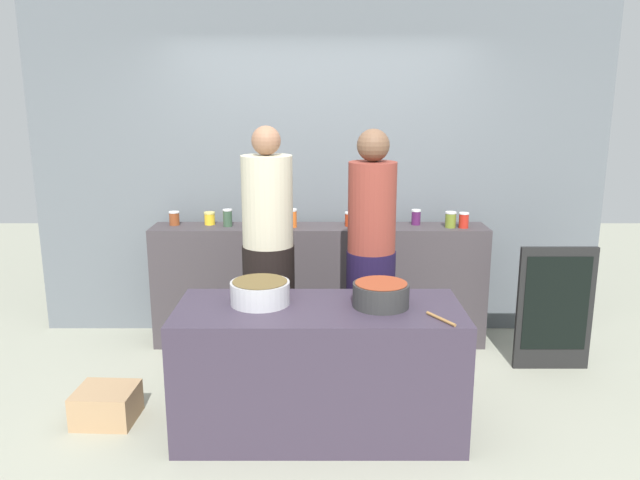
# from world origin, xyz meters

# --- Properties ---
(ground) EXTENTS (12.00, 12.00, 0.00)m
(ground) POSITION_xyz_m (0.00, 0.00, 0.00)
(ground) COLOR #9FA08C
(storefront_wall) EXTENTS (4.80, 0.12, 3.00)m
(storefront_wall) POSITION_xyz_m (0.00, 1.45, 1.50)
(storefront_wall) COLOR slate
(storefront_wall) RESTS_ON ground
(display_shelf) EXTENTS (2.70, 0.36, 0.99)m
(display_shelf) POSITION_xyz_m (0.00, 1.10, 0.49)
(display_shelf) COLOR #3E373B
(display_shelf) RESTS_ON ground
(prep_table) EXTENTS (1.70, 0.70, 0.80)m
(prep_table) POSITION_xyz_m (0.00, -0.30, 0.40)
(prep_table) COLOR #382E3F
(prep_table) RESTS_ON ground
(preserve_jar_0) EXTENTS (0.09, 0.09, 0.11)m
(preserve_jar_0) POSITION_xyz_m (-1.18, 1.15, 1.04)
(preserve_jar_0) COLOR brown
(preserve_jar_0) RESTS_ON display_shelf
(preserve_jar_1) EXTENTS (0.09, 0.09, 0.10)m
(preserve_jar_1) POSITION_xyz_m (-0.89, 1.17, 1.04)
(preserve_jar_1) COLOR yellow
(preserve_jar_1) RESTS_ON display_shelf
(preserve_jar_2) EXTENTS (0.08, 0.08, 0.14)m
(preserve_jar_2) POSITION_xyz_m (-0.74, 1.10, 1.06)
(preserve_jar_2) COLOR #35513B
(preserve_jar_2) RESTS_ON display_shelf
(preserve_jar_3) EXTENTS (0.09, 0.09, 0.11)m
(preserve_jar_3) POSITION_xyz_m (-0.53, 1.05, 1.04)
(preserve_jar_3) COLOR #245225
(preserve_jar_3) RESTS_ON display_shelf
(preserve_jar_4) EXTENTS (0.09, 0.09, 0.15)m
(preserve_jar_4) POSITION_xyz_m (-0.22, 1.07, 1.06)
(preserve_jar_4) COLOR orange
(preserve_jar_4) RESTS_ON display_shelf
(preserve_jar_5) EXTENTS (0.08, 0.08, 0.11)m
(preserve_jar_5) POSITION_xyz_m (0.25, 1.11, 1.05)
(preserve_jar_5) COLOR #A52E13
(preserve_jar_5) RESTS_ON display_shelf
(preserve_jar_6) EXTENTS (0.08, 0.08, 0.12)m
(preserve_jar_6) POSITION_xyz_m (0.42, 1.07, 1.05)
(preserve_jar_6) COLOR #994E14
(preserve_jar_6) RESTS_ON display_shelf
(preserve_jar_7) EXTENTS (0.08, 0.08, 0.12)m
(preserve_jar_7) POSITION_xyz_m (0.79, 1.16, 1.05)
(preserve_jar_7) COLOR #4C1B4C
(preserve_jar_7) RESTS_ON display_shelf
(preserve_jar_8) EXTENTS (0.09, 0.09, 0.13)m
(preserve_jar_8) POSITION_xyz_m (1.05, 1.06, 1.05)
(preserve_jar_8) COLOR olive
(preserve_jar_8) RESTS_ON display_shelf
(preserve_jar_9) EXTENTS (0.08, 0.08, 0.12)m
(preserve_jar_9) POSITION_xyz_m (1.15, 1.04, 1.05)
(preserve_jar_9) COLOR red
(preserve_jar_9) RESTS_ON display_shelf
(cooking_pot_left) EXTENTS (0.36, 0.36, 0.14)m
(cooking_pot_left) POSITION_xyz_m (-0.35, -0.24, 0.87)
(cooking_pot_left) COLOR #B7B7BC
(cooking_pot_left) RESTS_ON prep_table
(cooking_pot_center) EXTENTS (0.33, 0.33, 0.15)m
(cooking_pot_center) POSITION_xyz_m (0.37, -0.29, 0.87)
(cooking_pot_center) COLOR #2D2D2D
(cooking_pot_center) RESTS_ON prep_table
(wooden_spoon) EXTENTS (0.13, 0.21, 0.02)m
(wooden_spoon) POSITION_xyz_m (0.68, -0.52, 0.80)
(wooden_spoon) COLOR #9E703D
(wooden_spoon) RESTS_ON prep_table
(cook_with_tongs) EXTENTS (0.36, 0.36, 1.82)m
(cook_with_tongs) POSITION_xyz_m (-0.35, 0.36, 0.83)
(cook_with_tongs) COLOR black
(cook_with_tongs) RESTS_ON ground
(cook_in_cap) EXTENTS (0.33, 0.33, 1.81)m
(cook_in_cap) POSITION_xyz_m (0.35, 0.29, 0.83)
(cook_in_cap) COLOR black
(cook_in_cap) RESTS_ON ground
(bread_crate) EXTENTS (0.38, 0.34, 0.21)m
(bread_crate) POSITION_xyz_m (-1.35, -0.20, 0.11)
(bread_crate) COLOR tan
(bread_crate) RESTS_ON ground
(chalkboard_sign) EXTENTS (0.56, 0.05, 0.94)m
(chalkboard_sign) POSITION_xyz_m (1.75, 0.57, 0.48)
(chalkboard_sign) COLOR black
(chalkboard_sign) RESTS_ON ground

